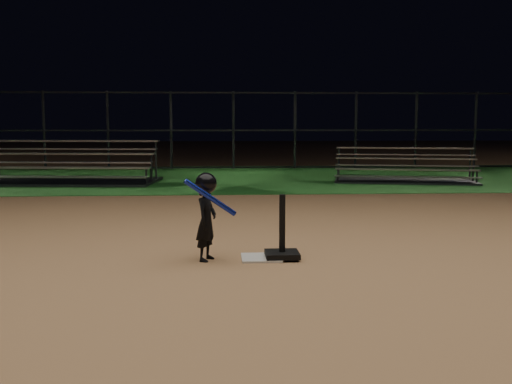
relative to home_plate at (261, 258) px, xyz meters
name	(u,v)px	position (x,y,z in m)	size (l,w,h in m)	color
ground	(261,259)	(0.00, 0.00, -0.01)	(80.00, 80.00, 0.00)	#AD7B4E
grass_strip	(236,177)	(0.00, 10.00, -0.01)	(60.00, 8.00, 0.01)	#194E19
home_plate	(261,258)	(0.00, 0.00, 0.00)	(0.45, 0.45, 0.02)	beige
batting_tee	(282,246)	(0.24, -0.02, 0.14)	(0.38, 0.38, 0.72)	black
child_batter	(206,214)	(-0.62, -0.04, 0.52)	(0.58, 0.44, 0.99)	black
bleacher_left	(69,174)	(-4.24, 8.73, 0.21)	(4.52, 2.53, 1.06)	silver
bleacher_right	(405,175)	(4.29, 8.54, 0.17)	(3.81, 2.45, 0.86)	#A3A4A8
backstop_fence	(233,130)	(0.00, 13.00, 1.24)	(20.08, 0.08, 2.50)	#38383D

